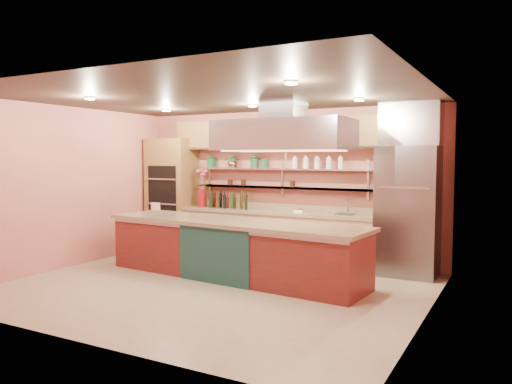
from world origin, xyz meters
The scene contains 21 objects.
floor centered at (0.00, 0.00, -0.01)m, with size 6.00×5.00×0.02m, color tan.
ceiling centered at (0.00, 0.00, 2.80)m, with size 6.00×5.00×0.02m, color black.
wall_back centered at (0.00, 2.50, 1.40)m, with size 6.00×0.04×2.80m, color #BC6659.
wall_front centered at (0.00, -2.50, 1.40)m, with size 6.00×0.04×2.80m, color #BC6659.
wall_left centered at (-3.00, 0.00, 1.40)m, with size 0.04×5.00×2.80m, color #BC6659.
wall_right centered at (3.00, 0.00, 1.40)m, with size 0.04×5.00×2.80m, color #BC6659.
oven_stack centered at (-2.45, 2.18, 1.15)m, with size 0.95×0.64×2.30m, color brown.
refrigerator centered at (2.35, 2.14, 1.05)m, with size 0.95×0.72×2.10m, color slate.
back_counter centered at (-0.05, 2.20, 0.47)m, with size 3.84×0.64×0.93m, color #A27E61.
wall_shelf_lower centered at (-0.05, 2.37, 1.35)m, with size 3.60×0.26×0.03m, color #A3A5AA.
wall_shelf_upper centered at (-0.05, 2.37, 1.70)m, with size 3.60×0.26×0.03m, color #A3A5AA.
upper_cabinets centered at (0.00, 2.32, 2.35)m, with size 4.60×0.36×0.55m, color brown.
range_hood centered at (0.83, 0.66, 2.25)m, with size 2.00×1.00×0.45m, color #A3A5AA.
ceiling_downlights centered at (0.00, 0.20, 2.77)m, with size 4.00×2.80×0.02m, color #FFE5A5.
island centered at (-0.07, 0.66, 0.46)m, with size 4.39×0.96×0.92m, color maroon.
flower_vase centered at (-1.68, 2.15, 1.10)m, with size 0.19×0.19×0.34m, color maroon.
oil_bottle_cluster centered at (-1.03, 2.15, 1.08)m, with size 0.92×0.26×0.29m, color black.
kitchen_scale centered at (0.44, 2.15, 0.98)m, with size 0.16×0.12×0.09m, color white.
bar_faucet centered at (1.31, 2.25, 1.05)m, with size 0.03×0.03×0.24m, color white.
copper_kettle centered at (-1.09, 2.37, 1.79)m, with size 0.18×0.18×0.15m, color #BC5B2B.
green_canister centered at (-0.38, 2.37, 1.80)m, with size 0.14×0.14×0.17m, color #104D2A.
Camera 1 is at (3.99, -6.09, 1.92)m, focal length 35.00 mm.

